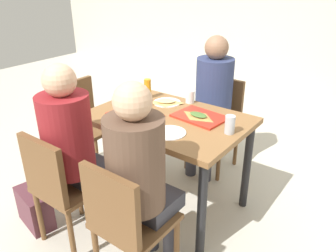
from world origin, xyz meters
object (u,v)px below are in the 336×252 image
chair_near_right (125,220)px  pizza_slice_c (166,102)px  tray_red_near (135,115)px  paper_plate_near_edge (169,133)px  pizza_slice_b (198,115)px  plastic_cup_a (190,97)px  chair_near_left (60,184)px  paper_plate_center (167,102)px  chair_left_end (85,119)px  condiment_bottle (148,89)px  plastic_cup_b (141,127)px  person_far_side (212,96)px  foil_bundle (118,97)px  tray_red_far (200,117)px  main_table (168,130)px  plastic_cup_c (127,95)px  person_in_red (73,142)px  pizza_slice_a (131,113)px  chair_far_side (218,117)px  person_in_brown_jacket (140,171)px  soda_can (230,125)px  handbag (35,208)px

chair_near_right → pizza_slice_c: size_ratio=3.30×
tray_red_near → paper_plate_near_edge: size_ratio=1.64×
pizza_slice_b → plastic_cup_a: size_ratio=2.20×
chair_near_left → paper_plate_near_edge: 0.77m
paper_plate_center → pizza_slice_c: bearing=-80.3°
chair_left_end → pizza_slice_c: 0.86m
chair_near_right → condiment_bottle: (-0.65, 0.99, 0.35)m
plastic_cup_a → plastic_cup_b: bearing=-85.1°
person_far_side → foil_bundle: person_far_side is taller
tray_red_far → paper_plate_near_edge: bearing=-94.9°
main_table → condiment_bottle: condiment_bottle is taller
main_table → paper_plate_center: (-0.17, 0.22, 0.11)m
chair_left_end → plastic_cup_c: size_ratio=8.40×
person_in_red → paper_plate_near_edge: size_ratio=5.68×
pizza_slice_a → condiment_bottle: size_ratio=1.51×
person_in_red → chair_far_side: bearing=78.6°
chair_far_side → person_in_red: person_in_red is taller
pizza_slice_b → plastic_cup_c: plastic_cup_c is taller
person_far_side → tray_red_far: bearing=-69.0°
person_in_brown_jacket → tray_red_near: bearing=134.1°
chair_far_side → pizza_slice_c: chair_far_side is taller
tray_red_near → pizza_slice_c: 0.33m
main_table → plastic_cup_a: 0.37m
main_table → chair_near_right: (0.28, -0.78, -0.17)m
chair_near_left → chair_far_side: 1.58m
plastic_cup_a → soda_can: bearing=-31.4°
person_in_brown_jacket → person_far_side: same height
chair_left_end → person_far_side: bearing=33.7°
tray_red_near → handbag: 1.01m
paper_plate_center → pizza_slice_c: 0.02m
chair_near_left → chair_left_end: (-0.67, 0.78, 0.00)m
pizza_slice_c → paper_plate_center: bearing=99.7°
tray_red_far → pizza_slice_b: (-0.00, -0.02, 0.02)m
paper_plate_near_edge → plastic_cup_a: plastic_cup_a is taller
plastic_cup_b → plastic_cup_a: bearing=94.9°
main_table → chair_near_left: 0.84m
chair_near_left → paper_plate_near_edge: size_ratio=3.82×
chair_near_left → person_in_red: bearing=90.0°
chair_left_end → pizza_slice_a: chair_left_end is taller
pizza_slice_c → plastic_cup_c: bearing=-154.6°
paper_plate_center → handbag: paper_plate_center is taller
pizza_slice_c → plastic_cup_c: (-0.29, -0.14, 0.03)m
handbag → paper_plate_near_edge: bearing=35.6°
tray_red_far → foil_bundle: 0.70m
person_far_side → plastic_cup_b: (0.03, -0.97, 0.08)m
foil_bundle → handbag: size_ratio=0.31×
paper_plate_near_edge → plastic_cup_b: (-0.14, -0.12, 0.05)m
plastic_cup_a → foil_bundle: bearing=-142.3°
chair_left_end → pizza_slice_a: 0.81m
chair_near_right → plastic_cup_c: 1.16m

